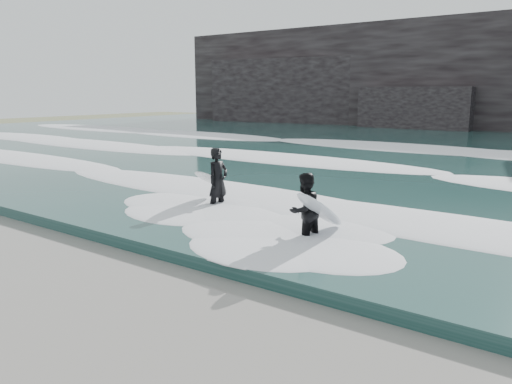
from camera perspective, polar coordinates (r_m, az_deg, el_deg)
ground at (r=8.98m, az=-22.56°, el=-13.11°), size 120.00×120.00×0.00m
sea at (r=34.05m, az=23.74°, el=4.65°), size 90.00×52.00×0.30m
foam_near at (r=15.26m, az=7.25°, el=-0.75°), size 60.00×3.20×0.20m
foam_mid at (r=21.57m, az=16.26°, el=2.50°), size 60.00×4.00×0.24m
foam_far at (r=30.14m, az=22.13°, el=4.60°), size 60.00×4.80×0.30m
surfer_left at (r=14.78m, az=-4.52°, el=1.27°), size 1.29×2.01×1.99m
surfer_right at (r=11.58m, az=5.80°, el=-2.13°), size 1.20×2.05×1.77m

